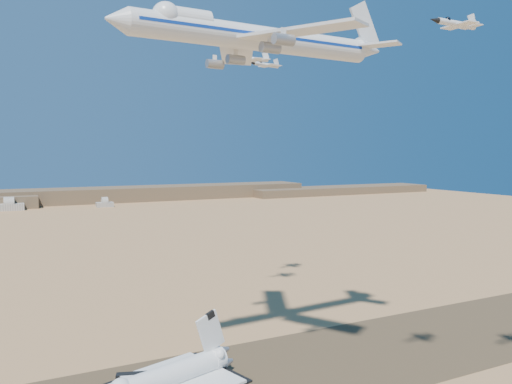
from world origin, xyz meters
name	(u,v)px	position (x,y,z in m)	size (l,w,h in m)	color
ground	(251,379)	(0.00, 0.00, 0.00)	(1200.00, 1200.00, 0.00)	tan
runway	(251,379)	(0.00, 0.00, 0.03)	(600.00, 50.00, 0.06)	brown
ridgeline	(118,196)	(65.32, 527.31, 7.63)	(960.00, 90.00, 18.00)	brown
hangars	(5,207)	(-64.00, 478.43, 4.83)	(200.50, 29.50, 30.00)	#B4AEA0
shuttle	(169,379)	(-23.74, -0.73, 5.48)	(41.78, 32.99, 20.38)	silver
carrier_747	(250,37)	(-0.74, -1.60, 93.51)	(82.62, 64.01, 20.60)	silver
chase_jet_a	(455,23)	(26.85, -43.95, 90.52)	(13.97, 7.46, 3.48)	silver
chase_jet_e	(252,59)	(24.54, 49.48, 98.47)	(15.59, 8.36, 3.88)	silver
chase_jet_f	(265,65)	(38.52, 65.45, 99.87)	(16.26, 9.33, 4.12)	silver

